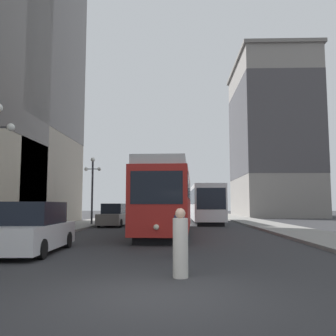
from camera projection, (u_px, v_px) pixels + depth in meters
ground_plane at (152, 296)px, 6.88m from camera, size 200.00×200.00×0.00m
sidewalk_left at (115, 218)px, 46.90m from camera, size 3.43×120.00×0.15m
sidewalk_right at (236, 218)px, 46.43m from camera, size 3.43×120.00×0.15m
streetcar at (168, 198)px, 22.07m from camera, size 3.15×14.04×3.89m
transit_bus at (205, 202)px, 34.51m from camera, size 2.68×11.88×3.45m
parked_car_left_near at (114, 216)px, 29.31m from camera, size 2.03×4.74×1.82m
parked_car_left_mid at (34, 229)px, 13.11m from camera, size 2.03×5.01×1.82m
pedestrian_crossing_near at (180, 245)px, 8.67m from camera, size 0.37×0.37×1.63m
pedestrian_crossing_far at (179, 234)px, 12.22m from camera, size 0.36×0.36×1.60m
lamp_post_left_far at (92, 180)px, 30.05m from camera, size 1.41×0.36×5.49m
building_right_corner at (271, 136)px, 55.39m from camera, size 10.89×17.53×23.56m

